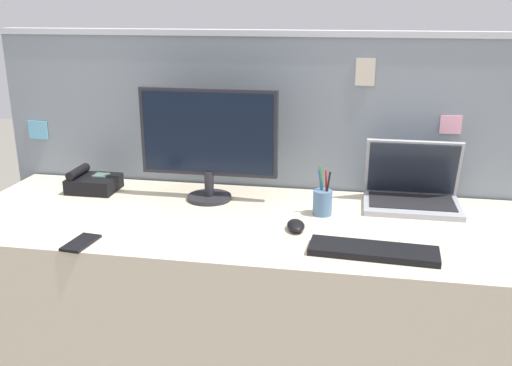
# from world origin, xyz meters

# --- Properties ---
(desk) EXTENTS (2.15, 0.75, 0.76)m
(desk) POSITION_xyz_m (0.00, 0.00, 0.38)
(desk) COLOR beige
(desk) RESTS_ON ground_plane
(cubicle_divider) EXTENTS (2.31, 0.08, 1.40)m
(cubicle_divider) POSITION_xyz_m (-0.00, 0.41, 0.70)
(cubicle_divider) COLOR gray
(cubicle_divider) RESTS_ON ground_plane
(desktop_monitor) EXTENTS (0.53, 0.17, 0.43)m
(desktop_monitor) POSITION_xyz_m (-0.21, 0.19, 1.01)
(desktop_monitor) COLOR #232328
(desktop_monitor) RESTS_ON desk
(laptop) EXTENTS (0.35, 0.25, 0.25)m
(laptop) POSITION_xyz_m (0.56, 0.26, 0.82)
(laptop) COLOR #9EA0A8
(laptop) RESTS_ON desk
(desk_phone) EXTENTS (0.19, 0.16, 0.10)m
(desk_phone) POSITION_xyz_m (-0.71, 0.20, 0.79)
(desk_phone) COLOR black
(desk_phone) RESTS_ON desk
(keyboard_main) EXTENTS (0.40, 0.15, 0.02)m
(keyboard_main) POSITION_xyz_m (0.42, -0.22, 0.77)
(keyboard_main) COLOR black
(keyboard_main) RESTS_ON desk
(computer_mouse_right_hand) EXTENTS (0.08, 0.11, 0.03)m
(computer_mouse_right_hand) POSITION_xyz_m (0.16, -0.07, 0.78)
(computer_mouse_right_hand) COLOR black
(computer_mouse_right_hand) RESTS_ON desk
(pen_cup) EXTENTS (0.07, 0.07, 0.18)m
(pen_cup) POSITION_xyz_m (0.24, 0.09, 0.81)
(pen_cup) COLOR #4C7093
(pen_cup) RESTS_ON desk
(cell_phone_black_slab) EXTENTS (0.08, 0.14, 0.01)m
(cell_phone_black_slab) POSITION_xyz_m (-0.50, -0.31, 0.76)
(cell_phone_black_slab) COLOR black
(cell_phone_black_slab) RESTS_ON desk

